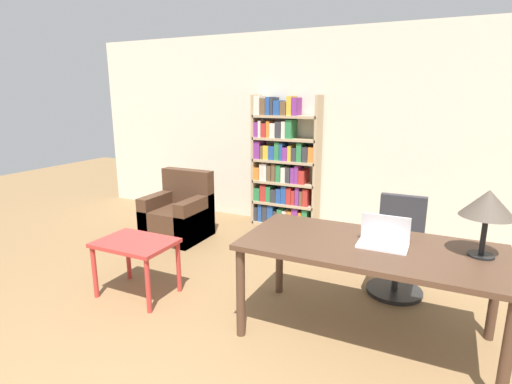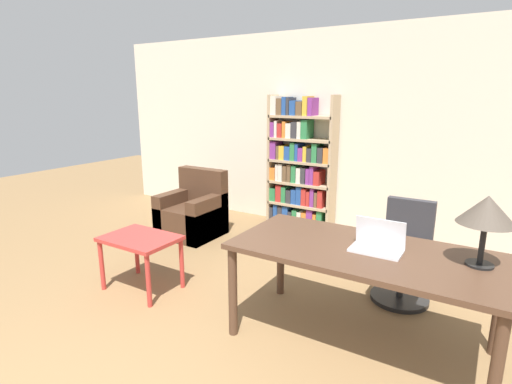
{
  "view_description": "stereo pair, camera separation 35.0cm",
  "coord_description": "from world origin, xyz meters",
  "views": [
    {
      "loc": [
        1.37,
        -0.83,
        1.85
      ],
      "look_at": [
        -0.1,
        2.24,
        1.02
      ],
      "focal_mm": 28.0,
      "sensor_mm": 36.0,
      "label": 1
    },
    {
      "loc": [
        1.68,
        -0.66,
        1.85
      ],
      "look_at": [
        -0.1,
        2.24,
        1.02
      ],
      "focal_mm": 28.0,
      "sensor_mm": 36.0,
      "label": 2
    }
  ],
  "objects": [
    {
      "name": "armchair",
      "position": [
        -1.73,
        3.27,
        0.29
      ],
      "size": [
        0.73,
        0.7,
        0.87
      ],
      "color": "#472D1E",
      "rests_on": "ground_plane"
    },
    {
      "name": "side_table_blue",
      "position": [
        -1.14,
        1.81,
        0.45
      ],
      "size": [
        0.7,
        0.51,
        0.53
      ],
      "color": "#B2332D",
      "rests_on": "ground_plane"
    },
    {
      "name": "laptop",
      "position": [
        1.02,
        2.07,
        0.82
      ],
      "size": [
        0.35,
        0.21,
        0.22
      ],
      "color": "silver",
      "rests_on": "desk"
    },
    {
      "name": "bookshelf",
      "position": [
        -0.69,
        4.34,
        0.85
      ],
      "size": [
        0.96,
        0.28,
        1.85
      ],
      "color": "tan",
      "rests_on": "ground_plane"
    },
    {
      "name": "desk",
      "position": [
        0.93,
        2.04,
        0.68
      ],
      "size": [
        1.88,
        0.91,
        0.77
      ],
      "color": "#4C3323",
      "rests_on": "ground_plane"
    },
    {
      "name": "wall_back",
      "position": [
        0.0,
        4.53,
        1.35
      ],
      "size": [
        8.0,
        0.06,
        2.7
      ],
      "color": "beige",
      "rests_on": "ground_plane"
    },
    {
      "name": "office_chair",
      "position": [
        1.06,
        2.95,
        0.41
      ],
      "size": [
        0.52,
        0.52,
        0.92
      ],
      "color": "black",
      "rests_on": "ground_plane"
    },
    {
      "name": "table_lamp",
      "position": [
        1.66,
        2.15,
        1.13
      ],
      "size": [
        0.35,
        0.35,
        0.47
      ],
      "color": "black",
      "rests_on": "desk"
    }
  ]
}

